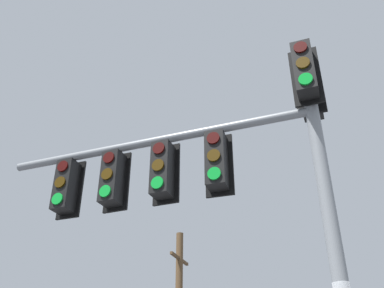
{
  "coord_description": "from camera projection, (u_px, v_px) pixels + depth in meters",
  "views": [
    {
      "loc": [
        -1.94,
        -4.49,
        1.29
      ],
      "look_at": [
        -2.13,
        1.53,
        4.79
      ],
      "focal_mm": 41.24,
      "sensor_mm": 36.0,
      "label": 1
    }
  ],
  "objects": [
    {
      "name": "signal_mast_assembly",
      "position": [
        216.0,
        165.0,
        6.65
      ],
      "size": [
        5.31,
        2.22,
        6.05
      ],
      "color": "gray",
      "rests_on": "ground"
    }
  ]
}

